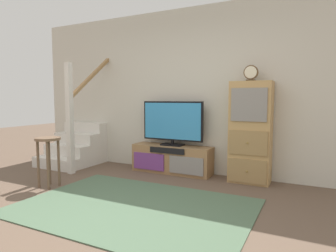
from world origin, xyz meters
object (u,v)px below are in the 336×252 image
object	(u,v)px
media_console	(172,159)
desk_clock	(251,73)
television	(172,122)
side_cabinet	(250,133)
bar_stool_near	(48,150)

from	to	relation	value
media_console	desk_clock	distance (m)	1.85
media_console	desk_clock	xyz separation A→B (m)	(1.25, -0.00, 1.36)
television	side_cabinet	bearing A→B (deg)	-0.62
side_cabinet	bar_stool_near	bearing A→B (deg)	-148.78
side_cabinet	bar_stool_near	size ratio (longest dim) A/B	2.12
media_console	television	world-z (taller)	television
television	side_cabinet	distance (m)	1.27
media_console	side_cabinet	xyz separation A→B (m)	(1.26, 0.01, 0.51)
side_cabinet	bar_stool_near	xyz separation A→B (m)	(-2.45, -1.48, -0.22)
desk_clock	bar_stool_near	distance (m)	3.04
bar_stool_near	media_console	bearing A→B (deg)	51.24
side_cabinet	desk_clock	world-z (taller)	desk_clock
television	desk_clock	distance (m)	1.46
bar_stool_near	desk_clock	bearing A→B (deg)	31.10
desk_clock	side_cabinet	bearing A→B (deg)	48.94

